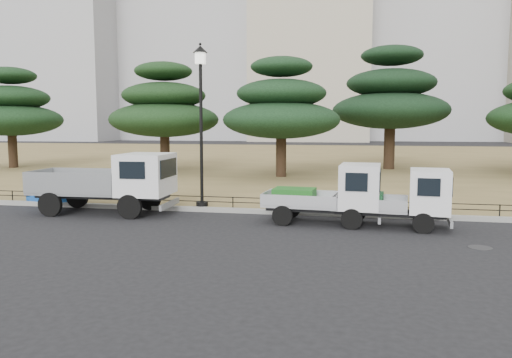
% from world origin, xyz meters
% --- Properties ---
extents(ground, '(220.00, 220.00, 0.00)m').
position_xyz_m(ground, '(0.00, 0.00, 0.00)').
color(ground, black).
extents(lawn, '(120.00, 56.00, 0.15)m').
position_xyz_m(lawn, '(0.00, 30.60, 0.07)').
color(lawn, olive).
rests_on(lawn, ground).
extents(curb, '(120.00, 0.25, 0.16)m').
position_xyz_m(curb, '(0.00, 2.60, 0.08)').
color(curb, gray).
rests_on(curb, ground).
extents(truck_large, '(4.97, 2.13, 2.14)m').
position_xyz_m(truck_large, '(-5.16, 1.61, 1.19)').
color(truck_large, black).
rests_on(truck_large, ground).
extents(truck_kei_front, '(3.73, 1.81, 1.92)m').
position_xyz_m(truck_kei_front, '(2.58, 1.23, 0.96)').
color(truck_kei_front, black).
rests_on(truck_kei_front, ground).
extents(truck_kei_rear, '(3.59, 1.82, 1.81)m').
position_xyz_m(truck_kei_rear, '(4.67, 1.04, 0.90)').
color(truck_kei_rear, black).
rests_on(truck_kei_rear, ground).
extents(street_lamp, '(0.52, 0.52, 5.81)m').
position_xyz_m(street_lamp, '(-2.21, 2.90, 4.08)').
color(street_lamp, black).
rests_on(street_lamp, lawn).
extents(pipe_fence, '(38.00, 0.04, 0.40)m').
position_xyz_m(pipe_fence, '(0.00, 2.75, 0.44)').
color(pipe_fence, black).
rests_on(pipe_fence, lawn).
extents(tarp_pile, '(2.06, 1.81, 1.15)m').
position_xyz_m(tarp_pile, '(-8.39, 3.08, 0.61)').
color(tarp_pile, '#154CA9').
rests_on(tarp_pile, lawn).
extents(manhole, '(0.60, 0.60, 0.01)m').
position_xyz_m(manhole, '(6.50, -1.20, 0.01)').
color(manhole, '#2D2D30').
rests_on(manhole, ground).
extents(pine_west_far, '(6.86, 6.86, 6.93)m').
position_xyz_m(pine_west_far, '(-20.15, 16.34, 4.15)').
color(pine_west_far, black).
rests_on(pine_west_far, lawn).
extents(pine_west_near, '(6.93, 6.93, 6.93)m').
position_xyz_m(pine_west_near, '(-8.65, 15.71, 4.15)').
color(pine_west_near, black).
rests_on(pine_west_near, lawn).
extents(pine_center_left, '(6.71, 6.71, 6.82)m').
position_xyz_m(pine_center_left, '(-0.85, 13.89, 4.09)').
color(pine_center_left, black).
rests_on(pine_center_left, lawn).
extents(pine_center_right, '(7.73, 7.73, 8.20)m').
position_xyz_m(pine_center_right, '(5.63, 20.23, 4.90)').
color(pine_center_right, black).
rests_on(pine_center_right, lawn).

